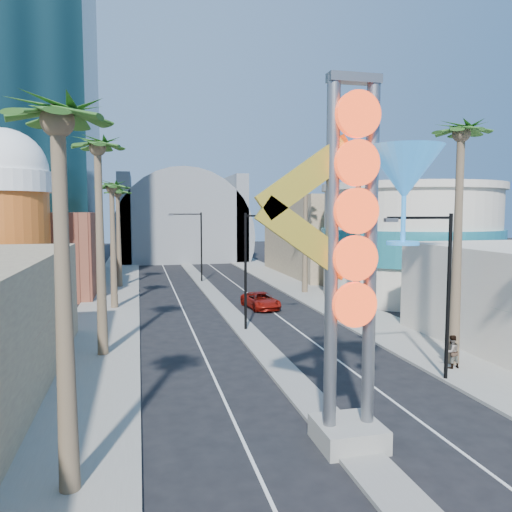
% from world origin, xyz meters
% --- Properties ---
extents(ground, '(240.00, 240.00, 0.00)m').
position_xyz_m(ground, '(0.00, 0.00, 0.00)').
color(ground, black).
rests_on(ground, ground).
extents(sidewalk_west, '(5.00, 100.00, 0.15)m').
position_xyz_m(sidewalk_west, '(-9.50, 35.00, 0.07)').
color(sidewalk_west, gray).
rests_on(sidewalk_west, ground).
extents(sidewalk_east, '(5.00, 100.00, 0.15)m').
position_xyz_m(sidewalk_east, '(9.50, 35.00, 0.07)').
color(sidewalk_east, gray).
rests_on(sidewalk_east, ground).
extents(median, '(1.60, 84.00, 0.15)m').
position_xyz_m(median, '(0.00, 38.00, 0.07)').
color(median, gray).
rests_on(median, ground).
extents(hotel_tower, '(20.00, 20.00, 50.00)m').
position_xyz_m(hotel_tower, '(-22.00, 52.00, 25.00)').
color(hotel_tower, black).
rests_on(hotel_tower, ground).
extents(brick_filler_west, '(10.00, 10.00, 8.00)m').
position_xyz_m(brick_filler_west, '(-16.00, 38.00, 4.00)').
color(brick_filler_west, brown).
rests_on(brick_filler_west, ground).
extents(filler_east, '(10.00, 20.00, 10.00)m').
position_xyz_m(filler_east, '(16.00, 48.00, 5.00)').
color(filler_east, '#8F765C').
rests_on(filler_east, ground).
extents(beer_mug, '(7.00, 7.00, 14.50)m').
position_xyz_m(beer_mug, '(-17.00, 30.00, 7.84)').
color(beer_mug, '#CB5A1B').
rests_on(beer_mug, ground).
extents(turquoise_building, '(16.60, 16.60, 10.60)m').
position_xyz_m(turquoise_building, '(18.00, 30.00, 5.25)').
color(turquoise_building, beige).
rests_on(turquoise_building, ground).
extents(canopy, '(22.00, 16.00, 22.00)m').
position_xyz_m(canopy, '(0.00, 72.00, 4.31)').
color(canopy, slate).
rests_on(canopy, ground).
extents(neon_sign, '(6.53, 2.60, 12.55)m').
position_xyz_m(neon_sign, '(0.82, 2.96, 7.31)').
color(neon_sign, gray).
rests_on(neon_sign, ground).
extents(streetlight_0, '(3.79, 0.25, 8.00)m').
position_xyz_m(streetlight_0, '(0.55, 20.00, 4.88)').
color(streetlight_0, black).
rests_on(streetlight_0, ground).
extents(streetlight_1, '(3.79, 0.25, 8.00)m').
position_xyz_m(streetlight_1, '(-0.55, 44.00, 4.88)').
color(streetlight_1, black).
rests_on(streetlight_1, ground).
extents(streetlight_2, '(3.45, 0.25, 8.00)m').
position_xyz_m(streetlight_2, '(6.72, 8.00, 4.83)').
color(streetlight_2, black).
rests_on(streetlight_2, ground).
extents(palm_0, '(2.40, 2.40, 11.70)m').
position_xyz_m(palm_0, '(-9.00, 2.00, 9.93)').
color(palm_0, brown).
rests_on(palm_0, ground).
extents(palm_1, '(2.40, 2.40, 12.70)m').
position_xyz_m(palm_1, '(-9.00, 16.00, 10.82)').
color(palm_1, brown).
rests_on(palm_1, ground).
extents(palm_2, '(2.40, 2.40, 11.20)m').
position_xyz_m(palm_2, '(-9.00, 30.00, 9.48)').
color(palm_2, brown).
rests_on(palm_2, ground).
extents(palm_3, '(2.40, 2.40, 11.20)m').
position_xyz_m(palm_3, '(-9.00, 42.00, 9.48)').
color(palm_3, brown).
rests_on(palm_3, ground).
extents(palm_5, '(2.40, 2.40, 13.20)m').
position_xyz_m(palm_5, '(9.00, 10.00, 11.27)').
color(palm_5, brown).
rests_on(palm_5, ground).
extents(palm_6, '(2.40, 2.40, 11.70)m').
position_xyz_m(palm_6, '(9.00, 22.00, 9.93)').
color(palm_6, brown).
rests_on(palm_6, ground).
extents(palm_7, '(2.40, 2.40, 12.70)m').
position_xyz_m(palm_7, '(9.00, 34.00, 10.82)').
color(palm_7, brown).
rests_on(palm_7, ground).
extents(red_pickup, '(2.81, 5.05, 1.34)m').
position_xyz_m(red_pickup, '(2.90, 27.48, 0.67)').
color(red_pickup, maroon).
rests_on(red_pickup, ground).
extents(pedestrian_b, '(0.88, 0.72, 1.69)m').
position_xyz_m(pedestrian_b, '(8.41, 9.32, 1.00)').
color(pedestrian_b, gray).
rests_on(pedestrian_b, sidewalk_east).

